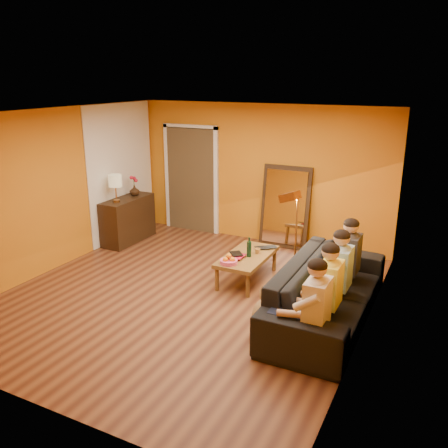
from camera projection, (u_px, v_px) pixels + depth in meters
The scene contains 27 objects.
room_shell at pixel (198, 203), 6.88m from camera, with size 5.00×5.50×2.60m.
white_accent at pixel (122, 172), 9.12m from camera, with size 0.02×1.90×2.58m, color white.
doorway_recess at pixel (194, 179), 9.69m from camera, with size 1.06×0.30×2.10m, color #3F2D19.
door_jamb_left at pixel (167, 177), 9.83m from camera, with size 0.08×0.06×2.20m, color white.
door_jamb_right at pixel (216, 183), 9.35m from camera, with size 0.08×0.06×2.20m, color white.
door_header at pixel (190, 126), 9.27m from camera, with size 1.22×0.06×0.08m, color white.
mirror_frame at pixel (285, 207), 8.73m from camera, with size 0.92×0.06×1.52m, color #311D10.
mirror_glass at pixel (285, 207), 8.70m from camera, with size 0.78×0.02×1.36m, color white.
sideboard at pixel (128, 220), 9.10m from camera, with size 0.44×1.18×0.85m, color #311D10.
table_lamp at pixel (116, 188), 8.64m from camera, with size 0.24×0.24×0.51m, color beige, non-canonical shape.
sofa at pixel (327, 292), 6.16m from camera, with size 1.04×2.67×0.78m, color black.
coffee_table at pixel (247, 267), 7.40m from camera, with size 0.62×1.22×0.42m, color brown, non-canonical shape.
floor_lamp at pixel (296, 240), 7.08m from camera, with size 0.30×0.24×1.44m, color #AB7132, non-canonical shape.
dog at pixel (265, 312), 5.80m from camera, with size 0.33×0.52×0.61m, color olive, non-canonical shape.
person_far_left at pixel (317, 311), 5.19m from camera, with size 0.70×0.44×1.22m, color silver, non-canonical shape.
person_mid_left at pixel (329, 292), 5.66m from camera, with size 0.70×0.44×1.22m, color #F3E951, non-canonical shape.
person_mid_right at pixel (340, 275), 6.13m from camera, with size 0.70×0.44×1.22m, color #94BDE5, non-canonical shape.
person_far_right at pixel (350, 261), 6.60m from camera, with size 0.70×0.44×1.22m, color #2F2E32, non-canonical shape.
fruit_bowl at pixel (229, 259), 6.97m from camera, with size 0.26×0.26×0.16m, color #DB4D7A, non-canonical shape.
wine_bottle at pixel (249, 247), 7.23m from camera, with size 0.07×0.07×0.31m, color black.
tumbler at pixel (257, 251), 7.38m from camera, with size 0.09×0.09×0.09m, color #B27F3F.
laptop at pixel (266, 249), 7.56m from camera, with size 0.35×0.23×0.03m, color black.
book_lower at pixel (231, 257), 7.24m from camera, with size 0.17×0.22×0.02m, color #311D10.
book_mid at pixel (232, 255), 7.24m from camera, with size 0.19×0.26×0.02m, color #B5142C.
book_upper at pixel (231, 254), 7.22m from camera, with size 0.17×0.22×0.02m, color black.
vase at pixel (134, 190), 9.16m from camera, with size 0.19×0.19×0.20m, color #311D10.
flowers at pixel (134, 180), 9.10m from camera, with size 0.17×0.17×0.39m, color #B5142C, non-canonical shape.
Camera 1 is at (3.31, -5.41, 3.08)m, focal length 38.00 mm.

